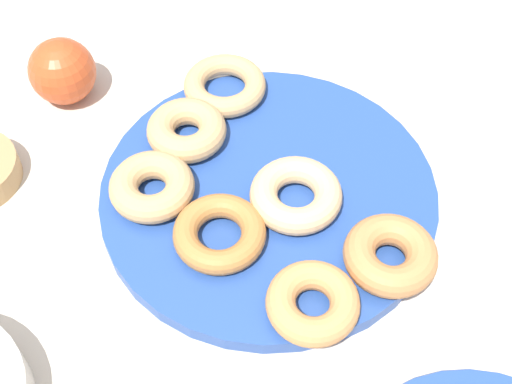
# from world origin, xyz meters

# --- Properties ---
(ground_plane) EXTENTS (2.40, 2.40, 0.00)m
(ground_plane) POSITION_xyz_m (0.00, 0.00, 0.00)
(ground_plane) COLOR beige
(donut_plate) EXTENTS (0.34, 0.34, 0.02)m
(donut_plate) POSITION_xyz_m (0.00, 0.00, 0.01)
(donut_plate) COLOR #284C9E
(donut_plate) RESTS_ON ground_plane
(donut_0) EXTENTS (0.12, 0.12, 0.02)m
(donut_0) POSITION_xyz_m (0.10, -0.10, 0.03)
(donut_0) COLOR tan
(donut_0) RESTS_ON donut_plate
(donut_1) EXTENTS (0.12, 0.12, 0.03)m
(donut_1) POSITION_xyz_m (-0.09, 0.11, 0.03)
(donut_1) COLOR tan
(donut_1) RESTS_ON donut_plate
(donut_2) EXTENTS (0.09, 0.09, 0.03)m
(donut_2) POSITION_xyz_m (0.10, 0.06, 0.03)
(donut_2) COLOR tan
(donut_2) RESTS_ON donut_plate
(donut_3) EXTENTS (0.11, 0.11, 0.02)m
(donut_3) POSITION_xyz_m (0.02, 0.08, 0.03)
(donut_3) COLOR #BC7A3D
(donut_3) RESTS_ON donut_plate
(donut_4) EXTENTS (0.09, 0.09, 0.03)m
(donut_4) POSITION_xyz_m (0.10, -0.02, 0.03)
(donut_4) COLOR tan
(donut_4) RESTS_ON donut_plate
(donut_5) EXTENTS (0.10, 0.10, 0.03)m
(donut_5) POSITION_xyz_m (-0.03, 0.01, 0.03)
(donut_5) COLOR #EABC84
(donut_5) RESTS_ON donut_plate
(donut_6) EXTENTS (0.09, 0.09, 0.03)m
(donut_6) POSITION_xyz_m (-0.14, 0.03, 0.03)
(donut_6) COLOR #C6844C
(donut_6) RESTS_ON donut_plate
(apple) EXTENTS (0.07, 0.07, 0.07)m
(apple) POSITION_xyz_m (0.27, -0.04, 0.04)
(apple) COLOR #CC4C23
(apple) RESTS_ON ground_plane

